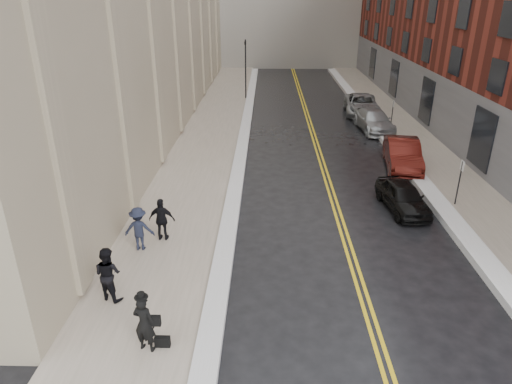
# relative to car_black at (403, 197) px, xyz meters

# --- Properties ---
(ground) EXTENTS (160.00, 160.00, 0.00)m
(ground) POSITION_rel_car_black_xyz_m (-5.40, -7.66, -0.64)
(ground) COLOR black
(ground) RESTS_ON ground
(sidewalk_left) EXTENTS (4.00, 64.00, 0.15)m
(sidewalk_left) POSITION_rel_car_black_xyz_m (-9.90, 8.34, -0.56)
(sidewalk_left) COLOR gray
(sidewalk_left) RESTS_ON ground
(sidewalk_right) EXTENTS (3.00, 64.00, 0.15)m
(sidewalk_right) POSITION_rel_car_black_xyz_m (3.60, 8.34, -0.56)
(sidewalk_right) COLOR gray
(sidewalk_right) RESTS_ON ground
(lane_stripe_a) EXTENTS (0.12, 64.00, 0.01)m
(lane_stripe_a) POSITION_rel_car_black_xyz_m (-3.02, 8.34, -0.63)
(lane_stripe_a) COLOR gold
(lane_stripe_a) RESTS_ON ground
(lane_stripe_b) EXTENTS (0.12, 64.00, 0.01)m
(lane_stripe_b) POSITION_rel_car_black_xyz_m (-2.78, 8.34, -0.63)
(lane_stripe_b) COLOR gold
(lane_stripe_b) RESTS_ON ground
(snow_ridge_left) EXTENTS (0.70, 60.80, 0.26)m
(snow_ridge_left) POSITION_rel_car_black_xyz_m (-7.60, 8.34, -0.51)
(snow_ridge_left) COLOR silver
(snow_ridge_left) RESTS_ON ground
(snow_ridge_right) EXTENTS (0.85, 60.80, 0.30)m
(snow_ridge_right) POSITION_rel_car_black_xyz_m (1.75, 8.34, -0.49)
(snow_ridge_right) COLOR silver
(snow_ridge_right) RESTS_ON ground
(traffic_signal) EXTENTS (0.18, 0.15, 5.20)m
(traffic_signal) POSITION_rel_car_black_xyz_m (-8.00, 22.34, 2.45)
(traffic_signal) COLOR black
(traffic_signal) RESTS_ON ground
(parking_sign_near) EXTENTS (0.06, 0.35, 2.23)m
(parking_sign_near) POSITION_rel_car_black_xyz_m (2.50, 0.34, 0.72)
(parking_sign_near) COLOR black
(parking_sign_near) RESTS_ON ground
(parking_sign_far) EXTENTS (0.06, 0.35, 2.23)m
(parking_sign_far) POSITION_rel_car_black_xyz_m (2.50, 12.34, 0.72)
(parking_sign_far) COLOR black
(parking_sign_far) RESTS_ON ground
(car_black) EXTENTS (1.97, 3.89, 1.27)m
(car_black) POSITION_rel_car_black_xyz_m (0.00, 0.00, 0.00)
(car_black) COLOR black
(car_black) RESTS_ON ground
(car_maroon) EXTENTS (2.30, 4.99, 1.58)m
(car_maroon) POSITION_rel_car_black_xyz_m (1.40, 5.35, 0.16)
(car_maroon) COLOR #4C120D
(car_maroon) RESTS_ON ground
(car_silver_near) EXTENTS (2.43, 5.10, 1.43)m
(car_silver_near) POSITION_rel_car_black_xyz_m (1.40, 12.77, 0.08)
(car_silver_near) COLOR #999CA0
(car_silver_near) RESTS_ON ground
(car_silver_far) EXTENTS (3.01, 5.67, 1.52)m
(car_silver_far) POSITION_rel_car_black_xyz_m (1.40, 17.44, 0.12)
(car_silver_far) COLOR #94979B
(car_silver_far) RESTS_ON ground
(pedestrian_main) EXTENTS (0.70, 0.56, 1.69)m
(pedestrian_main) POSITION_rel_car_black_xyz_m (-9.24, -9.11, 0.36)
(pedestrian_main) COLOR black
(pedestrian_main) RESTS_ON sidewalk_left
(pedestrian_a) EXTENTS (1.07, 0.98, 1.79)m
(pedestrian_a) POSITION_rel_car_black_xyz_m (-10.91, -6.91, 0.41)
(pedestrian_a) COLOR black
(pedestrian_a) RESTS_ON sidewalk_left
(pedestrian_b) EXTENTS (1.11, 0.66, 1.69)m
(pedestrian_b) POSITION_rel_car_black_xyz_m (-10.74, -3.92, 0.36)
(pedestrian_b) COLOR black
(pedestrian_b) RESTS_ON sidewalk_left
(pedestrian_c) EXTENTS (1.03, 0.49, 1.71)m
(pedestrian_c) POSITION_rel_car_black_xyz_m (-10.04, -3.18, 0.37)
(pedestrian_c) COLOR black
(pedestrian_c) RESTS_ON sidewalk_left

